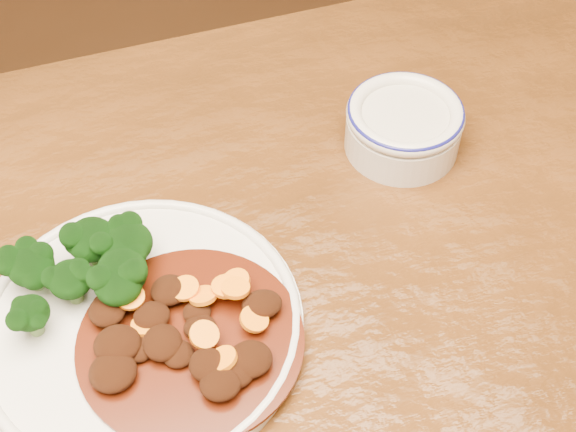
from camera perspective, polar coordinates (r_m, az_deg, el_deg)
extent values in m
cube|color=#5A2F0F|center=(0.69, -10.54, -13.80)|extent=(1.60, 1.08, 0.04)
cylinder|color=#412810|center=(1.38, 16.98, 2.02)|extent=(0.06, 0.06, 0.71)
cylinder|color=silver|center=(0.70, -10.38, -7.73)|extent=(0.28, 0.28, 0.01)
torus|color=silver|center=(0.69, -10.45, -7.46)|extent=(0.27, 0.27, 0.01)
cylinder|color=#69914B|center=(0.70, -11.69, -5.79)|extent=(0.01, 0.01, 0.02)
ellipsoid|color=black|center=(0.68, -11.96, -4.78)|extent=(0.04, 0.04, 0.03)
cylinder|color=#69914B|center=(0.70, -17.52, -7.43)|extent=(0.01, 0.01, 0.02)
ellipsoid|color=black|center=(0.69, -17.89, -6.58)|extent=(0.03, 0.03, 0.03)
cylinder|color=#69914B|center=(0.72, -11.00, -2.96)|extent=(0.01, 0.01, 0.02)
ellipsoid|color=black|center=(0.71, -11.26, -1.89)|extent=(0.04, 0.04, 0.03)
cylinder|color=#69914B|center=(0.73, -17.44, -4.37)|extent=(0.01, 0.01, 0.02)
ellipsoid|color=black|center=(0.71, -17.83, -3.37)|extent=(0.04, 0.04, 0.03)
cylinder|color=#69914B|center=(0.71, -14.90, -5.33)|extent=(0.01, 0.01, 0.02)
ellipsoid|color=black|center=(0.69, -15.23, -4.38)|extent=(0.04, 0.04, 0.03)
cylinder|color=#69914B|center=(0.73, -13.48, -2.73)|extent=(0.01, 0.01, 0.02)
ellipsoid|color=black|center=(0.71, -13.80, -1.64)|extent=(0.04, 0.04, 0.03)
cylinder|color=#69914B|center=(0.70, -11.45, -5.00)|extent=(0.01, 0.01, 0.02)
ellipsoid|color=black|center=(0.69, -11.74, -3.92)|extent=(0.04, 0.04, 0.03)
cylinder|color=#481707|center=(0.67, -6.95, -8.81)|extent=(0.19, 0.19, 0.00)
ellipsoid|color=black|center=(0.65, -5.78, -10.47)|extent=(0.03, 0.03, 0.01)
ellipsoid|color=black|center=(0.67, -10.56, -9.29)|extent=(0.02, 0.02, 0.01)
ellipsoid|color=black|center=(0.67, -6.26, -8.07)|extent=(0.02, 0.02, 0.01)
ellipsoid|color=black|center=(0.66, -7.83, -9.70)|extent=(0.03, 0.03, 0.01)
ellipsoid|color=black|center=(0.65, -2.71, -10.13)|extent=(0.04, 0.03, 0.02)
ellipsoid|color=black|center=(0.68, -6.49, -6.83)|extent=(0.02, 0.02, 0.01)
ellipsoid|color=black|center=(0.64, -4.83, -11.82)|extent=(0.03, 0.03, 0.02)
ellipsoid|color=black|center=(0.66, -12.34, -10.78)|extent=(0.04, 0.04, 0.02)
ellipsoid|color=black|center=(0.65, -3.81, -10.85)|extent=(0.03, 0.03, 0.02)
ellipsoid|color=black|center=(0.67, -6.28, -7.86)|extent=(0.03, 0.02, 0.01)
ellipsoid|color=black|center=(0.69, -8.43, -5.23)|extent=(0.03, 0.03, 0.02)
ellipsoid|color=black|center=(0.67, -12.04, -8.92)|extent=(0.04, 0.04, 0.02)
ellipsoid|color=black|center=(0.68, -12.75, -6.59)|extent=(0.03, 0.03, 0.02)
ellipsoid|color=black|center=(0.68, -9.66, -7.01)|extent=(0.03, 0.03, 0.02)
ellipsoid|color=black|center=(0.66, -8.93, -8.88)|extent=(0.03, 0.04, 0.02)
ellipsoid|color=black|center=(0.67, -1.86, -6.28)|extent=(0.03, 0.03, 0.02)
cylinder|color=orange|center=(0.67, -10.08, -7.60)|extent=(0.03, 0.03, 0.01)
cylinder|color=orange|center=(0.68, -4.45, -5.02)|extent=(0.03, 0.03, 0.01)
cylinder|color=orange|center=(0.65, -5.98, -8.39)|extent=(0.03, 0.03, 0.01)
cylinder|color=orange|center=(0.66, -2.42, -7.34)|extent=(0.03, 0.03, 0.01)
cylinder|color=orange|center=(0.68, -11.16, -5.64)|extent=(0.03, 0.03, 0.01)
cylinder|color=orange|center=(0.68, -3.73, -4.65)|extent=(0.03, 0.03, 0.01)
cylinder|color=orange|center=(0.67, -3.75, -5.13)|extent=(0.03, 0.03, 0.01)
cylinder|color=orange|center=(0.64, -4.66, -10.10)|extent=(0.03, 0.03, 0.02)
cylinder|color=orange|center=(0.68, -6.08, -5.66)|extent=(0.03, 0.03, 0.01)
cylinder|color=orange|center=(0.68, -7.34, -5.12)|extent=(0.03, 0.03, 0.01)
cylinder|color=beige|center=(0.82, 8.15, 5.86)|extent=(0.12, 0.12, 0.04)
cylinder|color=beige|center=(0.81, 8.32, 7.02)|extent=(0.09, 0.09, 0.01)
torus|color=beige|center=(0.81, 8.36, 7.22)|extent=(0.12, 0.12, 0.02)
torus|color=navy|center=(0.80, 8.39, 7.43)|extent=(0.12, 0.12, 0.01)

